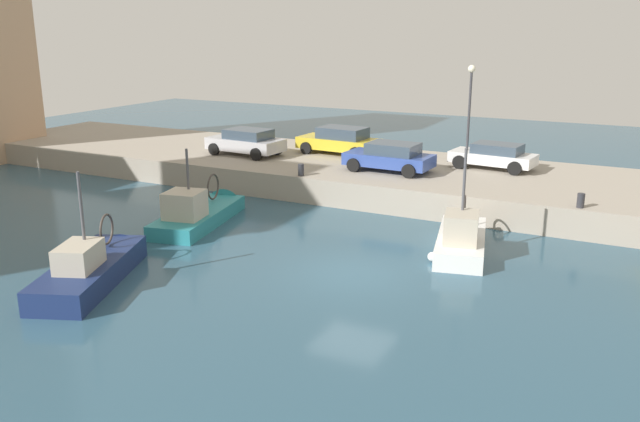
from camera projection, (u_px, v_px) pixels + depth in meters
name	position (u px, v px, depth m)	size (l,w,h in m)	color
water_surface	(354.00, 274.00, 21.65)	(80.00, 80.00, 0.00)	#2D5166
quay_wall	(455.00, 184.00, 31.33)	(9.00, 56.00, 1.20)	#9E9384
fishing_boat_navy	(95.00, 276.00, 21.15)	(6.36, 3.91, 4.42)	navy
fishing_boat_teal	(202.00, 218.00, 27.36)	(6.47, 3.03, 4.08)	teal
fishing_boat_white	(461.00, 244.00, 24.02)	(5.73, 2.74, 4.57)	white
parked_car_silver	(246.00, 142.00, 34.92)	(2.30, 4.18, 1.38)	#B7B7BC
parked_car_white	(494.00, 156.00, 31.55)	(2.22, 4.08, 1.23)	silver
parked_car_yellow	(340.00, 140.00, 35.20)	(2.28, 4.45, 1.44)	gold
parked_car_blue	(390.00, 157.00, 31.01)	(2.18, 4.13, 1.35)	#334C9E
mooring_bollard_south	(581.00, 201.00, 24.90)	(0.28, 0.28, 0.55)	#2D2D33
mooring_bollard_mid	(301.00, 170.00, 30.19)	(0.28, 0.28, 0.55)	#2D2D33
quay_streetlamp	(470.00, 99.00, 31.53)	(0.36, 0.36, 4.83)	#38383D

